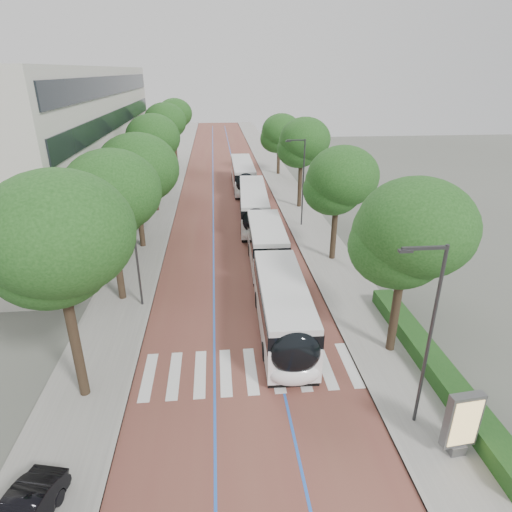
{
  "coord_description": "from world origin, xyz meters",
  "views": [
    {
      "loc": [
        -1.16,
        -16.11,
        13.71
      ],
      "look_at": [
        1.28,
        9.69,
        2.4
      ],
      "focal_mm": 30.0,
      "sensor_mm": 36.0,
      "label": 1
    }
  ],
  "objects": [
    {
      "name": "ground",
      "position": [
        0.0,
        0.0,
        0.0
      ],
      "size": [
        160.0,
        160.0,
        0.0
      ],
      "primitive_type": "plane",
      "color": "#51544C",
      "rests_on": "ground"
    },
    {
      "name": "streetlight_far",
      "position": [
        6.62,
        22.0,
        4.82
      ],
      "size": [
        1.82,
        0.2,
        8.0
      ],
      "color": "#323235",
      "rests_on": "sidewalk_right"
    },
    {
      "name": "bus_queued_0",
      "position": [
        2.32,
        23.35,
        1.62
      ],
      "size": [
        3.13,
        12.51,
        3.2
      ],
      "rotation": [
        0.0,
        0.0,
        -0.05
      ],
      "color": "white",
      "rests_on": "ground"
    },
    {
      "name": "hedge",
      "position": [
        9.1,
        0.0,
        0.52
      ],
      "size": [
        1.2,
        14.0,
        0.8
      ],
      "primitive_type": "cube",
      "color": "#174116",
      "rests_on": "sidewalk_right"
    },
    {
      "name": "kerb_right",
      "position": [
        5.6,
        40.0,
        0.06
      ],
      "size": [
        0.2,
        140.0,
        0.14
      ],
      "primitive_type": "cube",
      "color": "gray",
      "rests_on": "ground"
    },
    {
      "name": "lamp_post_left",
      "position": [
        -6.1,
        8.0,
        4.12
      ],
      "size": [
        0.14,
        0.14,
        8.0
      ],
      "primitive_type": "cylinder",
      "color": "#323235",
      "rests_on": "sidewalk_left"
    },
    {
      "name": "bus_queued_1",
      "position": [
        2.19,
        36.63,
        1.62
      ],
      "size": [
        2.61,
        12.41,
        3.2
      ],
      "rotation": [
        0.0,
        0.0,
        -0.01
      ],
      "color": "white",
      "rests_on": "ground"
    },
    {
      "name": "sidewalk_right",
      "position": [
        7.5,
        40.0,
        0.06
      ],
      "size": [
        4.0,
        140.0,
        0.12
      ],
      "primitive_type": "cube",
      "color": "gray",
      "rests_on": "ground"
    },
    {
      "name": "office_building",
      "position": [
        -19.47,
        28.0,
        7.0
      ],
      "size": [
        18.11,
        40.0,
        14.0
      ],
      "color": "#B4B3A7",
      "rests_on": "ground"
    },
    {
      "name": "road",
      "position": [
        0.0,
        40.0,
        0.01
      ],
      "size": [
        11.0,
        140.0,
        0.02
      ],
      "primitive_type": "cube",
      "color": "brown",
      "rests_on": "ground"
    },
    {
      "name": "sidewalk_left",
      "position": [
        -7.5,
        40.0,
        0.06
      ],
      "size": [
        4.0,
        140.0,
        0.12
      ],
      "primitive_type": "cube",
      "color": "gray",
      "rests_on": "ground"
    },
    {
      "name": "lead_bus",
      "position": [
        2.3,
        7.9,
        1.63
      ],
      "size": [
        2.96,
        18.45,
        3.2
      ],
      "rotation": [
        0.0,
        0.0,
        -0.02
      ],
      "color": "black",
      "rests_on": "ground"
    },
    {
      "name": "lane_line_left",
      "position": [
        -1.6,
        40.0,
        0.02
      ],
      "size": [
        0.12,
        126.0,
        0.01
      ],
      "primitive_type": "cube",
      "color": "blue",
      "rests_on": "road"
    },
    {
      "name": "trees_right",
      "position": [
        7.7,
        21.67,
        6.1
      ],
      "size": [
        5.54,
        47.48,
        8.84
      ],
      "color": "black",
      "rests_on": "ground"
    },
    {
      "name": "zebra_crossing",
      "position": [
        0.2,
        1.0,
        0.03
      ],
      "size": [
        10.55,
        3.6,
        0.01
      ],
      "color": "silver",
      "rests_on": "ground"
    },
    {
      "name": "ad_panel",
      "position": [
        7.66,
        -4.74,
        1.58
      ],
      "size": [
        1.37,
        0.58,
        2.79
      ],
      "rotation": [
        0.0,
        0.0,
        0.1
      ],
      "color": "#59595B",
      "rests_on": "sidewalk_right"
    },
    {
      "name": "trees_left",
      "position": [
        -7.5,
        22.89,
        6.79
      ],
      "size": [
        6.41,
        60.56,
        9.85
      ],
      "color": "black",
      "rests_on": "ground"
    },
    {
      "name": "streetlight_near",
      "position": [
        6.62,
        -3.0,
        4.82
      ],
      "size": [
        1.82,
        0.2,
        8.0
      ],
      "color": "#323235",
      "rests_on": "sidewalk_right"
    },
    {
      "name": "kerb_left",
      "position": [
        -5.6,
        40.0,
        0.06
      ],
      "size": [
        0.2,
        140.0,
        0.14
      ],
      "primitive_type": "cube",
      "color": "gray",
      "rests_on": "ground"
    },
    {
      "name": "lane_line_right",
      "position": [
        1.6,
        40.0,
        0.02
      ],
      "size": [
        0.12,
        126.0,
        0.01
      ],
      "primitive_type": "cube",
      "color": "blue",
      "rests_on": "road"
    }
  ]
}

